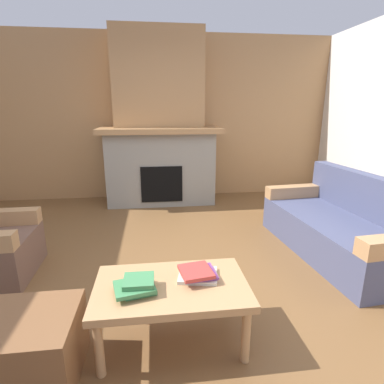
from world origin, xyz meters
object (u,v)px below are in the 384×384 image
object	(u,v)px
fireplace	(160,131)
couch	(341,228)
ottoman	(32,347)
coffee_table	(172,292)

from	to	relation	value
fireplace	couch	xyz separation A→B (m)	(1.87, -2.17, -0.88)
couch	ottoman	distance (m)	3.01
couch	ottoman	world-z (taller)	couch
ottoman	fireplace	bearing A→B (deg)	76.26
couch	coffee_table	bearing A→B (deg)	-150.17
coffee_table	ottoman	xyz separation A→B (m)	(-0.82, -0.19, -0.18)
coffee_table	couch	bearing A→B (deg)	29.83
couch	fireplace	bearing A→B (deg)	130.78
fireplace	ottoman	size ratio (longest dim) A/B	5.19
fireplace	coffee_table	xyz separation A→B (m)	(-0.02, -3.26, -0.79)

